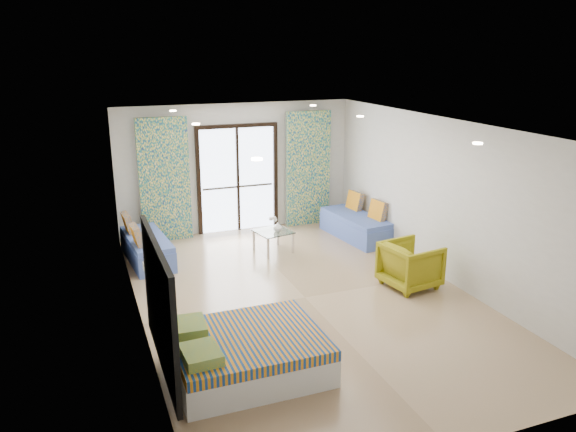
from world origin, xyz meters
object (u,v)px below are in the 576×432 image
object	(u,v)px
daybed_right	(356,225)
coffee_table	(273,233)
armchair	(411,263)
daybed_left	(146,247)
bed	(247,353)

from	to	relation	value
daybed_right	coffee_table	world-z (taller)	daybed_right
daybed_right	armchair	world-z (taller)	daybed_right
daybed_left	daybed_right	world-z (taller)	daybed_right
bed	armchair	world-z (taller)	armchair
bed	daybed_left	distance (m)	4.27
bed	armchair	xyz separation A→B (m)	(3.25, 1.49, 0.16)
coffee_table	armchair	bearing A→B (deg)	-56.71
daybed_left	daybed_right	xyz separation A→B (m)	(4.23, -0.19, 0.01)
bed	daybed_right	world-z (taller)	daybed_right
armchair	coffee_table	bearing A→B (deg)	24.69
daybed_left	armchair	world-z (taller)	daybed_left
coffee_table	armchair	world-z (taller)	armchair
bed	coffee_table	xyz separation A→B (m)	(1.70, 3.85, 0.11)
coffee_table	daybed_left	bearing A→B (deg)	171.05
daybed_left	daybed_right	bearing A→B (deg)	-7.77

